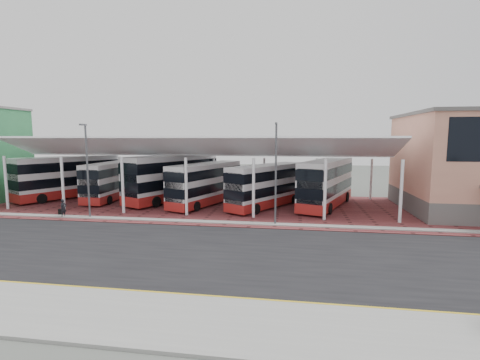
{
  "coord_description": "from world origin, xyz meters",
  "views": [
    {
      "loc": [
        3.33,
        -20.85,
        6.92
      ],
      "look_at": [
        -0.99,
        7.29,
        3.45
      ],
      "focal_mm": 26.0,
      "sensor_mm": 36.0,
      "label": 1
    }
  ],
  "objects": [
    {
      "name": "ground",
      "position": [
        0.0,
        0.0,
        0.0
      ],
      "size": [
        140.0,
        140.0,
        0.0
      ],
      "primitive_type": "plane",
      "color": "#4D514B"
    },
    {
      "name": "road",
      "position": [
        0.0,
        -1.0,
        0.01
      ],
      "size": [
        120.0,
        14.0,
        0.02
      ],
      "primitive_type": "cube",
      "color": "black",
      "rests_on": "ground"
    },
    {
      "name": "forecourt",
      "position": [
        2.0,
        13.0,
        0.03
      ],
      "size": [
        72.0,
        16.0,
        0.06
      ],
      "primitive_type": "cube",
      "color": "brown",
      "rests_on": "ground"
    },
    {
      "name": "sidewalk",
      "position": [
        0.0,
        -9.0,
        0.07
      ],
      "size": [
        120.0,
        4.0,
        0.14
      ],
      "primitive_type": "cube",
      "color": "gray",
      "rests_on": "ground"
    },
    {
      "name": "north_kerb",
      "position": [
        0.0,
        6.2,
        0.07
      ],
      "size": [
        120.0,
        0.8,
        0.14
      ],
      "primitive_type": "cube",
      "color": "gray",
      "rests_on": "ground"
    },
    {
      "name": "yellow_line_near",
      "position": [
        0.0,
        -7.0,
        0.03
      ],
      "size": [
        120.0,
        0.12,
        0.01
      ],
      "primitive_type": "cube",
      "color": "gold",
      "rests_on": "road"
    },
    {
      "name": "yellow_line_far",
      "position": [
        0.0,
        -6.7,
        0.03
      ],
      "size": [
        120.0,
        0.12,
        0.01
      ],
      "primitive_type": "cube",
      "color": "gold",
      "rests_on": "road"
    },
    {
      "name": "canopy",
      "position": [
        -6.0,
        13.94,
        5.8
      ],
      "size": [
        37.0,
        11.63,
        7.07
      ],
      "color": "white",
      "rests_on": "ground"
    },
    {
      "name": "lamp_west",
      "position": [
        -14.0,
        6.27,
        4.36
      ],
      "size": [
        0.16,
        0.9,
        8.07
      ],
      "color": "#4D4E53",
      "rests_on": "ground"
    },
    {
      "name": "lamp_east",
      "position": [
        2.0,
        6.27,
        4.36
      ],
      "size": [
        0.16,
        0.9,
        8.07
      ],
      "color": "#4D4E53",
      "rests_on": "ground"
    },
    {
      "name": "bus_0",
      "position": [
        -22.14,
        15.28,
        2.41
      ],
      "size": [
        7.68,
        11.42,
        4.74
      ],
      "rotation": [
        0.0,
        0.0,
        -0.48
      ],
      "color": "silver",
      "rests_on": "forecourt"
    },
    {
      "name": "bus_1",
      "position": [
        -16.61,
        15.25,
        2.12
      ],
      "size": [
        2.64,
        10.11,
        4.15
      ],
      "rotation": [
        0.0,
        0.0,
        0.01
      ],
      "color": "silver",
      "rests_on": "forecourt"
    },
    {
      "name": "bus_2",
      "position": [
        -9.7,
        15.44,
        2.53
      ],
      "size": [
        7.57,
        12.14,
        4.98
      ],
      "rotation": [
        0.0,
        0.0,
        -0.43
      ],
      "color": "silver",
      "rests_on": "forecourt"
    },
    {
      "name": "bus_3",
      "position": [
        -5.54,
        13.68,
        2.18
      ],
      "size": [
        5.8,
        10.52,
        4.26
      ],
      "rotation": [
        0.0,
        0.0,
        -0.35
      ],
      "color": "silver",
      "rests_on": "forecourt"
    },
    {
      "name": "bus_4",
      "position": [
        0.78,
        13.25,
        2.15
      ],
      "size": [
        7.29,
        9.98,
        4.22
      ],
      "rotation": [
        0.0,
        0.0,
        -0.54
      ],
      "color": "silver",
      "rests_on": "forecourt"
    },
    {
      "name": "bus_5",
      "position": [
        6.69,
        14.54,
        2.38
      ],
      "size": [
        6.35,
        11.52,
        4.66
      ],
      "rotation": [
        0.0,
        0.0,
        -0.35
      ],
      "color": "silver",
      "rests_on": "forecourt"
    },
    {
      "name": "pedestrian",
      "position": [
        -16.27,
        6.0,
        0.86
      ],
      "size": [
        0.49,
        0.65,
        1.59
      ],
      "primitive_type": "imported",
      "rotation": [
        0.0,
        0.0,
        1.37
      ],
      "color": "black",
      "rests_on": "forecourt"
    },
    {
      "name": "suitcase",
      "position": [
        -17.22,
        6.86,
        0.33
      ],
      "size": [
        0.31,
        0.22,
        0.53
      ],
      "primitive_type": "cube",
      "color": "black",
      "rests_on": "forecourt"
    }
  ]
}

